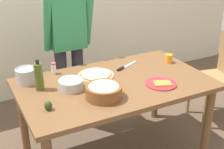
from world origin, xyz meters
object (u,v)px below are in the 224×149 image
Objects in this scene: chair_wooden_right at (220,73)px; avocado at (48,105)px; cup_orange at (169,59)px; person_cook at (68,39)px; salt_shaker at (54,68)px; olive_oil_bottle at (39,77)px; dining_table at (115,92)px; steel_pot at (26,76)px; chef_knife at (125,67)px; popcorn_bowl at (104,90)px; plate_with_slice at (161,84)px; pizza_raw_on_board at (96,75)px; mixing_bowl_steel at (71,85)px.

avocado is at bearing -171.99° from chair_wooden_right.
chair_wooden_right reaches higher than cup_orange.
person_cook reaches higher than salt_shaker.
dining_table is at bearing -14.38° from olive_oil_bottle.
person_cook is 9.34× the size of steel_pot.
olive_oil_bottle is 0.19m from steel_pot.
salt_shaker is (0.26, 0.08, -0.01)m from steel_pot.
steel_pot reaches higher than avocado.
chef_knife is at bearing 26.24° from avocado.
cup_orange is at bearing 12.42° from dining_table.
popcorn_bowl reaches higher than dining_table.
salt_shaker is 1.51× the size of avocado.
steel_pot reaches higher than cup_orange.
olive_oil_bottle is 0.35m from avocado.
steel_pot reaches higher than chef_knife.
popcorn_bowl reaches higher than salt_shaker.
plate_with_slice is 1.02× the size of olive_oil_bottle.
pizza_raw_on_board is at bearing -33.94° from salt_shaker.
pizza_raw_on_board is 0.58m from plate_with_slice.
plate_with_slice is 0.95m from salt_shaker.
pizza_raw_on_board is 2.95× the size of salt_shaker.
avocado is at bearing -165.54° from cup_orange.
dining_table is 1.68× the size of chair_wooden_right.
olive_oil_bottle is 0.94× the size of chef_knife.
steel_pot is (-0.06, 0.17, -0.05)m from olive_oil_bottle.
olive_oil_bottle reaches higher than pizza_raw_on_board.
person_cook is 0.76m from olive_oil_bottle.
salt_shaker reaches higher than dining_table.
plate_with_slice is at bearing -40.51° from salt_shaker.
popcorn_bowl reaches higher than mixing_bowl_steel.
dining_table is at bearing 145.89° from plate_with_slice.
chair_wooden_right reaches higher than avocado.
plate_with_slice is 3.06× the size of cup_orange.
mixing_bowl_steel reaches higher than dining_table.
cup_orange is at bearing 22.02° from popcorn_bowl.
cup_orange is 1.21× the size of avocado.
pizza_raw_on_board is at bearing 4.01° from olive_oil_bottle.
olive_oil_bottle reaches higher than mixing_bowl_steel.
chair_wooden_right is 3.65× the size of plate_with_slice.
person_cook is 6.23× the size of plate_with_slice.
cup_orange reaches higher than mixing_bowl_steel.
cup_orange is at bearing -37.52° from person_cook.
person_cook is 0.59m from pizza_raw_on_board.
chair_wooden_right is 5.48× the size of steel_pot.
chair_wooden_right is 4.75× the size of mixing_bowl_steel.
mixing_bowl_steel is (-0.17, 0.25, -0.02)m from popcorn_bowl.
salt_shaker is at bearing 166.63° from cup_orange.
avocado is (0.03, -0.51, -0.03)m from steel_pot.
steel_pot is at bearing 173.17° from chair_wooden_right.
chair_wooden_right is 1.77m from salt_shaker.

